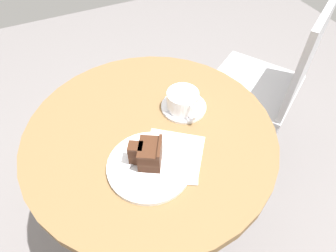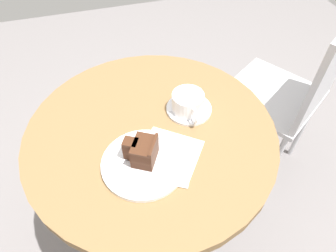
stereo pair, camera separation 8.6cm
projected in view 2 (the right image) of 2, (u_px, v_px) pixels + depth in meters
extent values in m
cube|color=slate|center=(157.00, 226.00, 1.43)|extent=(4.40, 4.40, 0.01)
cylinder|color=brown|center=(151.00, 133.00, 0.91)|extent=(0.76, 0.76, 0.03)
cylinder|color=silver|center=(155.00, 190.00, 1.17)|extent=(0.07, 0.07, 0.65)
cylinder|color=silver|center=(157.00, 225.00, 1.42)|extent=(0.34, 0.34, 0.02)
cylinder|color=white|center=(189.00, 109.00, 0.95)|extent=(0.14, 0.14, 0.01)
cylinder|color=white|center=(188.00, 102.00, 0.92)|extent=(0.10, 0.10, 0.06)
cylinder|color=#D6B789|center=(188.00, 95.00, 0.90)|extent=(0.09, 0.09, 0.00)
torus|color=white|center=(194.00, 115.00, 0.89)|extent=(0.05, 0.01, 0.05)
cube|color=silver|center=(186.00, 116.00, 0.92)|extent=(0.05, 0.07, 0.00)
ellipsoid|color=silver|center=(171.00, 114.00, 0.93)|extent=(0.02, 0.02, 0.00)
cylinder|color=white|center=(144.00, 163.00, 0.81)|extent=(0.23, 0.23, 0.01)
cube|color=#422619|center=(145.00, 156.00, 0.81)|extent=(0.09, 0.09, 0.03)
cube|color=#422619|center=(132.00, 154.00, 0.81)|extent=(0.05, 0.05, 0.03)
cube|color=#422314|center=(144.00, 152.00, 0.79)|extent=(0.09, 0.09, 0.01)
cube|color=#422314|center=(131.00, 150.00, 0.80)|extent=(0.05, 0.05, 0.01)
cube|color=#422619|center=(144.00, 149.00, 0.78)|extent=(0.09, 0.09, 0.03)
cube|color=#422619|center=(131.00, 146.00, 0.79)|extent=(0.05, 0.05, 0.03)
cube|color=#422314|center=(144.00, 145.00, 0.77)|extent=(0.09, 0.09, 0.01)
cube|color=#422314|center=(130.00, 142.00, 0.77)|extent=(0.05, 0.05, 0.01)
cube|color=#422314|center=(154.00, 153.00, 0.78)|extent=(0.07, 0.04, 0.07)
cube|color=silver|center=(135.00, 153.00, 0.82)|extent=(0.06, 0.11, 0.00)
cube|color=silver|center=(155.00, 138.00, 0.86)|extent=(0.04, 0.04, 0.00)
cube|color=silver|center=(169.00, 155.00, 0.84)|extent=(0.23, 0.23, 0.00)
cube|color=silver|center=(166.00, 160.00, 0.82)|extent=(0.20, 0.20, 0.00)
cylinder|color=#BCBCC1|center=(248.00, 99.00, 1.68)|extent=(0.02, 0.02, 0.46)
cylinder|color=#BCBCC1|center=(216.00, 132.00, 1.52)|extent=(0.02, 0.02, 0.46)
cylinder|color=#BCBCC1|center=(303.00, 127.00, 1.54)|extent=(0.02, 0.02, 0.46)
cylinder|color=#BCBCC1|center=(273.00, 166.00, 1.38)|extent=(0.02, 0.02, 0.46)
cube|color=#BCBCC1|center=(272.00, 95.00, 1.35)|extent=(0.53, 0.53, 0.02)
cube|color=#BCBCC1|center=(329.00, 73.00, 1.12)|extent=(0.22, 0.32, 0.42)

